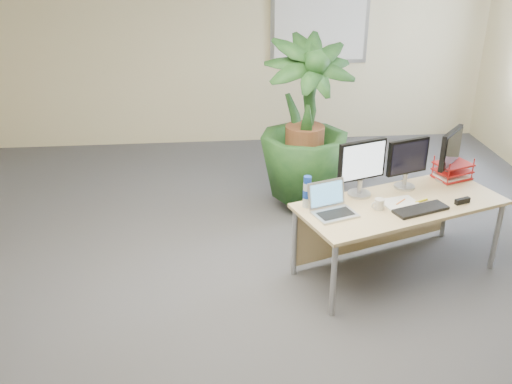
{
  "coord_description": "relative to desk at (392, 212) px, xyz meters",
  "views": [
    {
      "loc": [
        -0.34,
        -3.6,
        2.75
      ],
      "look_at": [
        0.02,
        0.35,
        0.9
      ],
      "focal_mm": 40.0,
      "sensor_mm": 36.0,
      "label": 1
    }
  ],
  "objects": [
    {
      "name": "coffee_mug",
      "position": [
        -0.19,
        -0.19,
        0.18
      ],
      "size": [
        0.12,
        0.08,
        0.09
      ],
      "color": "silver",
      "rests_on": "desk"
    },
    {
      "name": "spiral_notebook",
      "position": [
        0.02,
        -0.11,
        0.14
      ],
      "size": [
        0.33,
        0.28,
        0.01
      ],
      "primitive_type": "cube",
      "rotation": [
        0.0,
        0.0,
        0.23
      ],
      "color": "white",
      "rests_on": "desk"
    },
    {
      "name": "desk",
      "position": [
        0.0,
        0.0,
        0.0
      ],
      "size": [
        1.88,
        1.26,
        0.67
      ],
      "color": "#D8B77F",
      "rests_on": "floor"
    },
    {
      "name": "orange_pen",
      "position": [
        0.02,
        -0.11,
        0.15
      ],
      "size": [
        0.11,
        0.1,
        0.01
      ],
      "primitive_type": "cylinder",
      "rotation": [
        0.0,
        1.57,
        0.74
      ],
      "color": "orange",
      "rests_on": "spiral_notebook"
    },
    {
      "name": "monitor_right",
      "position": [
        0.16,
        0.2,
        0.39
      ],
      "size": [
        0.39,
        0.18,
        0.45
      ],
      "color": "#A5A5A9",
      "rests_on": "desk"
    },
    {
      "name": "letter_tray",
      "position": [
        0.65,
        0.35,
        0.2
      ],
      "size": [
        0.36,
        0.32,
        0.14
      ],
      "color": "#AF1715",
      "rests_on": "desk"
    },
    {
      "name": "floor_plant",
      "position": [
        -0.55,
        1.24,
        0.22
      ],
      "size": [
        0.99,
        0.99,
        1.5
      ],
      "primitive_type": "imported",
      "rotation": [
        0.0,
        0.0,
        0.2
      ],
      "color": "#153A17",
      "rests_on": "floor"
    },
    {
      "name": "keyboard",
      "position": [
        0.14,
        -0.26,
        0.15
      ],
      "size": [
        0.49,
        0.3,
        0.03
      ],
      "primitive_type": "cube",
      "rotation": [
        0.0,
        0.0,
        0.33
      ],
      "color": "black",
      "rests_on": "desk"
    },
    {
      "name": "water_bottle",
      "position": [
        -0.76,
        -0.09,
        0.27
      ],
      "size": [
        0.07,
        0.07,
        0.27
      ],
      "color": "silver",
      "rests_on": "desk"
    },
    {
      "name": "laptop",
      "position": [
        -0.58,
        -0.21,
        0.2
      ],
      "size": [
        0.41,
        0.38,
        0.24
      ],
      "color": "#BCBDC1",
      "rests_on": "desk"
    },
    {
      "name": "whiteboard",
      "position": [
        -0.02,
        3.35,
        1.02
      ],
      "size": [
        1.3,
        0.04,
        0.95
      ],
      "color": "#A8A9AD",
      "rests_on": "back_wall"
    },
    {
      "name": "monitor_dark",
      "position": [
        0.59,
        0.32,
        0.41
      ],
      "size": [
        0.31,
        0.34,
        0.47
      ],
      "color": "#A5A5A9",
      "rests_on": "desk"
    },
    {
      "name": "yellow_highlighter",
      "position": [
        0.2,
        -0.09,
        0.15
      ],
      "size": [
        0.13,
        0.07,
        0.02
      ],
      "primitive_type": "cylinder",
      "rotation": [
        0.0,
        1.57,
        0.42
      ],
      "color": "yellow",
      "rests_on": "desk"
    },
    {
      "name": "floor",
      "position": [
        -1.22,
        -0.61,
        -0.53
      ],
      "size": [
        8.0,
        8.0,
        0.0
      ],
      "primitive_type": "plane",
      "color": "#414146",
      "rests_on": "ground"
    },
    {
      "name": "monitor_left",
      "position": [
        -0.28,
        0.08,
        0.42
      ],
      "size": [
        0.43,
        0.2,
        0.49
      ],
      "color": "#A5A5A9",
      "rests_on": "desk"
    },
    {
      "name": "back_wall",
      "position": [
        -1.22,
        3.39,
        0.82
      ],
      "size": [
        7.0,
        0.04,
        2.7
      ],
      "primitive_type": "cube",
      "color": "beige",
      "rests_on": "floor"
    },
    {
      "name": "stapler",
      "position": [
        0.53,
        -0.16,
        0.16
      ],
      "size": [
        0.14,
        0.08,
        0.05
      ],
      "primitive_type": "cube",
      "rotation": [
        0.0,
        0.0,
        0.33
      ],
      "color": "black",
      "rests_on": "desk"
    }
  ]
}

